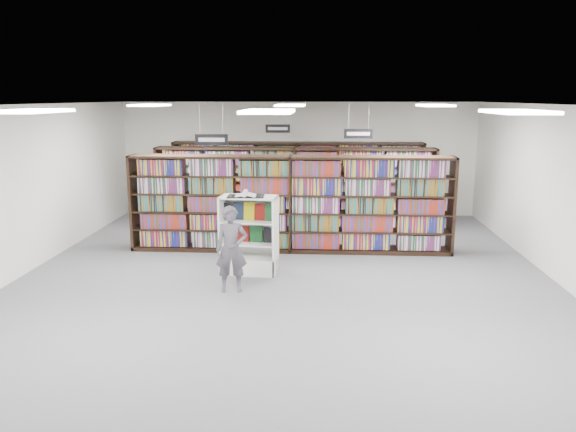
# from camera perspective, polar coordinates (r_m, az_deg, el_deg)

# --- Properties ---
(floor) EXTENTS (12.00, 12.00, 0.00)m
(floor) POSITION_cam_1_polar(r_m,az_deg,el_deg) (10.55, -0.36, -6.42)
(floor) COLOR #58585D
(floor) RESTS_ON ground
(ceiling) EXTENTS (10.00, 12.00, 0.10)m
(ceiling) POSITION_cam_1_polar(r_m,az_deg,el_deg) (10.01, -0.38, 11.24)
(ceiling) COLOR white
(ceiling) RESTS_ON wall_back
(wall_back) EXTENTS (10.00, 0.10, 3.20)m
(wall_back) POSITION_cam_1_polar(r_m,az_deg,el_deg) (16.09, 1.02, 5.82)
(wall_back) COLOR white
(wall_back) RESTS_ON ground
(wall_front) EXTENTS (10.00, 0.10, 3.20)m
(wall_front) POSITION_cam_1_polar(r_m,az_deg,el_deg) (4.40, -5.54, -11.31)
(wall_front) COLOR white
(wall_front) RESTS_ON ground
(wall_left) EXTENTS (0.10, 12.00, 3.20)m
(wall_left) POSITION_cam_1_polar(r_m,az_deg,el_deg) (11.61, -25.85, 2.20)
(wall_left) COLOR white
(wall_left) RESTS_ON ground
(wall_right) EXTENTS (0.10, 12.00, 3.20)m
(wall_right) POSITION_cam_1_polar(r_m,az_deg,el_deg) (11.03, 26.54, 1.69)
(wall_right) COLOR white
(wall_right) RESTS_ON ground
(bookshelf_row_near) EXTENTS (7.00, 0.60, 2.10)m
(bookshelf_row_near) POSITION_cam_1_polar(r_m,az_deg,el_deg) (12.22, 0.24, 1.24)
(bookshelf_row_near) COLOR black
(bookshelf_row_near) RESTS_ON floor
(bookshelf_row_mid) EXTENTS (7.00, 0.60, 2.10)m
(bookshelf_row_mid) POSITION_cam_1_polar(r_m,az_deg,el_deg) (14.19, 0.68, 2.74)
(bookshelf_row_mid) COLOR black
(bookshelf_row_mid) RESTS_ON floor
(bookshelf_row_far) EXTENTS (7.00, 0.60, 2.10)m
(bookshelf_row_far) POSITION_cam_1_polar(r_m,az_deg,el_deg) (15.87, 0.97, 3.73)
(bookshelf_row_far) COLOR black
(bookshelf_row_far) RESTS_ON floor
(aisle_sign_left) EXTENTS (0.65, 0.02, 0.80)m
(aisle_sign_left) POSITION_cam_1_polar(r_m,az_deg,el_deg) (11.22, -7.78, 7.79)
(aisle_sign_left) COLOR #B2B2B7
(aisle_sign_left) RESTS_ON ceiling
(aisle_sign_right) EXTENTS (0.65, 0.02, 0.80)m
(aisle_sign_right) POSITION_cam_1_polar(r_m,az_deg,el_deg) (13.04, 7.16, 8.39)
(aisle_sign_right) COLOR #B2B2B7
(aisle_sign_right) RESTS_ON ceiling
(aisle_sign_center) EXTENTS (0.65, 0.02, 0.80)m
(aisle_sign_center) POSITION_cam_1_polar(r_m,az_deg,el_deg) (15.05, -1.05, 8.95)
(aisle_sign_center) COLOR #B2B2B7
(aisle_sign_center) RESTS_ON ceiling
(troffer_front_left) EXTENTS (0.60, 1.20, 0.04)m
(troffer_front_left) POSITION_cam_1_polar(r_m,az_deg,el_deg) (7.89, -24.60, 9.67)
(troffer_front_left) COLOR white
(troffer_front_left) RESTS_ON ceiling
(troffer_front_center) EXTENTS (0.60, 1.20, 0.04)m
(troffer_front_center) POSITION_cam_1_polar(r_m,az_deg,el_deg) (7.02, -2.00, 10.57)
(troffer_front_center) COLOR white
(troffer_front_center) RESTS_ON ceiling
(troffer_front_right) EXTENTS (0.60, 1.20, 0.04)m
(troffer_front_right) POSITION_cam_1_polar(r_m,az_deg,el_deg) (7.37, 22.27, 9.77)
(troffer_front_right) COLOR white
(troffer_front_right) RESTS_ON ceiling
(troffer_back_left) EXTENTS (0.60, 1.20, 0.04)m
(troffer_back_left) POSITION_cam_1_polar(r_m,az_deg,el_deg) (12.53, -13.84, 10.87)
(troffer_back_left) COLOR white
(troffer_back_left) RESTS_ON ceiling
(troffer_back_center) EXTENTS (0.60, 1.20, 0.04)m
(troffer_back_center) POSITION_cam_1_polar(r_m,az_deg,el_deg) (12.01, 0.25, 11.18)
(troffer_back_center) COLOR white
(troffer_back_center) RESTS_ON ceiling
(troffer_back_right) EXTENTS (0.60, 1.20, 0.04)m
(troffer_back_right) POSITION_cam_1_polar(r_m,az_deg,el_deg) (12.22, 14.71, 10.81)
(troffer_back_right) COLOR white
(troffer_back_right) RESTS_ON ceiling
(endcap_display) EXTENTS (1.12, 0.64, 1.50)m
(endcap_display) POSITION_cam_1_polar(r_m,az_deg,el_deg) (10.85, -3.92, -3.18)
(endcap_display) COLOR white
(endcap_display) RESTS_ON floor
(open_book) EXTENTS (0.70, 0.42, 0.13)m
(open_book) POSITION_cam_1_polar(r_m,az_deg,el_deg) (10.56, -4.34, 2.15)
(open_book) COLOR black
(open_book) RESTS_ON endcap_display
(shopper) EXTENTS (0.59, 0.43, 1.51)m
(shopper) POSITION_cam_1_polar(r_m,az_deg,el_deg) (9.76, -5.76, -3.39)
(shopper) COLOR #564F5A
(shopper) RESTS_ON floor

